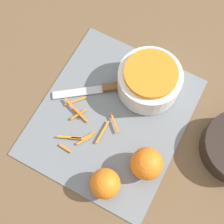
% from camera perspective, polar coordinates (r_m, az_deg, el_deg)
% --- Properties ---
extents(ground_plane, '(4.00, 4.00, 0.00)m').
position_cam_1_polar(ground_plane, '(0.83, -0.00, -0.85)').
color(ground_plane, brown).
extents(cutting_board, '(0.43, 0.37, 0.01)m').
position_cam_1_polar(cutting_board, '(0.82, -0.00, -0.79)').
color(cutting_board, slate).
rests_on(cutting_board, ground_plane).
extents(bowl_speckled, '(0.17, 0.17, 0.09)m').
position_cam_1_polar(bowl_speckled, '(0.82, 6.83, 5.80)').
color(bowl_speckled, silver).
rests_on(bowl_speckled, cutting_board).
extents(knife, '(0.15, 0.19, 0.02)m').
position_cam_1_polar(knife, '(0.84, -0.62, 4.51)').
color(knife, brown).
rests_on(knife, cutting_board).
extents(orange_left, '(0.08, 0.08, 0.08)m').
position_cam_1_polar(orange_left, '(0.75, 6.35, -9.37)').
color(orange_left, orange).
rests_on(orange_left, cutting_board).
extents(orange_right, '(0.07, 0.07, 0.07)m').
position_cam_1_polar(orange_right, '(0.74, -1.27, -12.94)').
color(orange_right, orange).
rests_on(orange_right, cutting_board).
extents(peel_pile, '(0.15, 0.17, 0.01)m').
position_cam_1_polar(peel_pile, '(0.81, -5.22, -2.26)').
color(peel_pile, orange).
rests_on(peel_pile, cutting_board).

